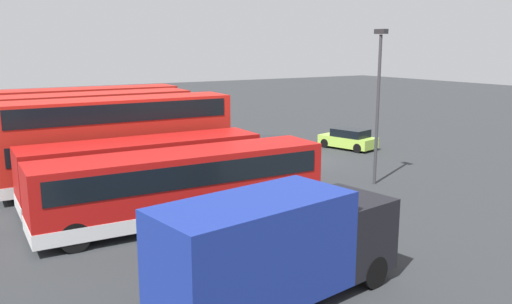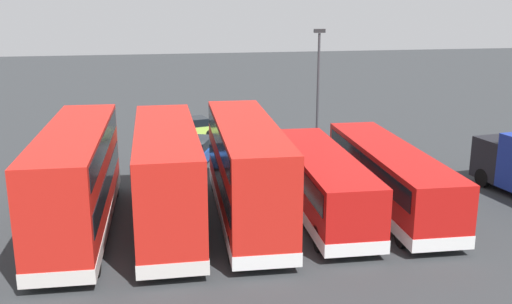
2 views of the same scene
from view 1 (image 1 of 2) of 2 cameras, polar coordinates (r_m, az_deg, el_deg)
The scene contains 10 objects.
ground_plane at distance 33.78m, azimuth 5.26°, elevation -0.87°, with size 140.00×140.00×0.00m, color #2D3033.
bus_single_deck_near_end at distance 21.80m, azimuth -7.80°, elevation -3.42°, with size 2.98×12.12×2.95m.
bus_single_deck_second at distance 24.81m, azimuth -11.94°, elevation -1.75°, with size 2.91×10.97×2.95m.
bus_double_decker_third at distance 27.92m, azimuth -14.61°, elevation 1.33°, with size 3.01×11.75×4.55m.
bus_double_decker_fourth at distance 31.21m, azimuth -17.19°, elevation 2.22°, with size 2.71×11.10×4.55m.
bus_double_decker_fifth at distance 34.96m, azimuth -18.12°, elevation 3.11°, with size 2.96×11.89×4.55m.
box_truck_blue at distance 14.90m, azimuth 2.25°, elevation -10.10°, with size 3.55×7.78×3.20m.
car_hatchback_silver at distance 33.88m, azimuth 1.53°, elevation 0.42°, with size 3.28×4.72×1.43m.
car_small_green at distance 37.77m, azimuth 9.93°, elevation 1.40°, with size 4.26×2.74×1.43m.
lamp_post_tall at distance 27.81m, azimuth 13.02°, elevation 5.96°, with size 0.70×0.30×7.96m.
Camera 1 is at (-26.35, 19.88, 7.18)m, focal length 37.15 mm.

